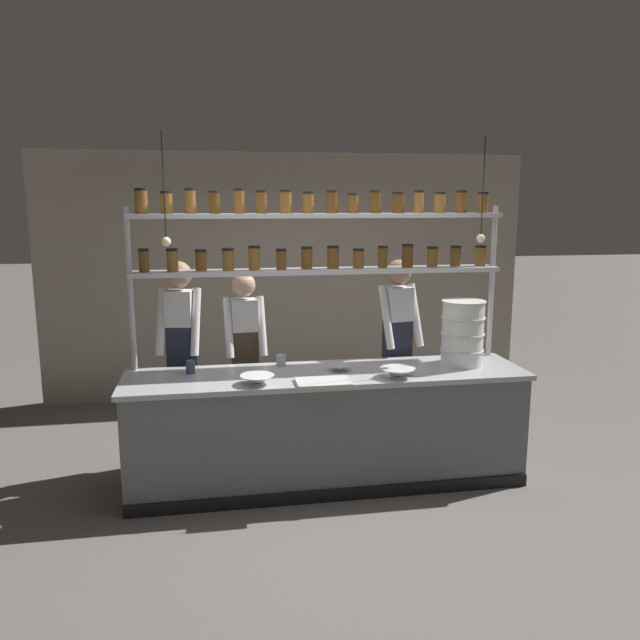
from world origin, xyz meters
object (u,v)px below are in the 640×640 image
at_px(cutting_board, 323,382).
at_px(chef_left, 181,348).
at_px(container_stack, 463,333).
at_px(prep_bowl_near_left, 339,368).
at_px(serving_cup_by_board, 281,360).
at_px(chef_center, 245,352).
at_px(prep_bowl_center_front, 398,373).
at_px(serving_cup_front, 190,367).
at_px(chef_right, 397,341).
at_px(spice_shelf_unit, 320,245).
at_px(prep_bowl_center_back, 257,380).

bearing_deg(cutting_board, chef_left, 140.17).
distance_m(chef_left, cutting_board, 1.39).
distance_m(container_stack, prep_bowl_near_left, 1.07).
bearing_deg(serving_cup_by_board, prep_bowl_near_left, -27.99).
relative_size(chef_center, prep_bowl_near_left, 8.92).
bearing_deg(serving_cup_by_board, prep_bowl_center_front, -30.38).
relative_size(container_stack, serving_cup_front, 5.16).
bearing_deg(prep_bowl_center_front, chef_right, 73.40).
xyz_separation_m(cutting_board, serving_cup_by_board, (-0.25, 0.57, 0.04)).
relative_size(spice_shelf_unit, cutting_board, 7.67).
distance_m(cutting_board, prep_bowl_near_left, 0.38).
height_order(chef_left, container_stack, chef_left).
xyz_separation_m(cutting_board, prep_bowl_near_left, (0.19, 0.33, 0.01)).
xyz_separation_m(chef_left, prep_bowl_center_front, (1.66, -0.82, -0.07)).
bearing_deg(chef_right, spice_shelf_unit, -174.65).
bearing_deg(cutting_board, chef_center, 117.34).
distance_m(container_stack, serving_cup_by_board, 1.51).
relative_size(chef_left, chef_center, 1.07).
distance_m(chef_left, chef_center, 0.56).
xyz_separation_m(prep_bowl_near_left, serving_cup_by_board, (-0.44, 0.24, 0.02)).
bearing_deg(serving_cup_front, prep_bowl_center_front, -13.79).
height_order(cutting_board, prep_bowl_near_left, prep_bowl_near_left).
distance_m(spice_shelf_unit, prep_bowl_center_back, 1.25).
bearing_deg(chef_center, container_stack, -25.11).
xyz_separation_m(spice_shelf_unit, serving_cup_front, (-1.07, -0.18, -0.93)).
height_order(cutting_board, prep_bowl_center_front, prep_bowl_center_front).
height_order(chef_center, chef_right, chef_right).
bearing_deg(container_stack, prep_bowl_center_back, -170.70).
bearing_deg(chef_right, prep_bowl_center_back, -160.49).
bearing_deg(serving_cup_front, chef_right, 12.74).
bearing_deg(prep_bowl_center_back, chef_right, 31.23).
distance_m(chef_center, serving_cup_by_board, 0.52).
bearing_deg(chef_right, prep_bowl_center_front, -118.31).
xyz_separation_m(chef_right, container_stack, (0.40, -0.52, 0.17)).
bearing_deg(serving_cup_by_board, spice_shelf_unit, 11.83).
height_order(spice_shelf_unit, prep_bowl_center_front, spice_shelf_unit).
bearing_deg(serving_cup_by_board, chef_center, 121.43).
distance_m(spice_shelf_unit, chef_left, 1.47).
bearing_deg(prep_bowl_center_front, prep_bowl_near_left, 147.12).
distance_m(spice_shelf_unit, cutting_board, 1.17).
bearing_deg(container_stack, prep_bowl_near_left, -179.02).
distance_m(chef_left, serving_cup_front, 0.45).
xyz_separation_m(chef_left, chef_right, (1.90, -0.02, -0.01)).
bearing_deg(serving_cup_front, container_stack, -2.80).
height_order(chef_left, serving_cup_by_board, chef_left).
relative_size(prep_bowl_center_back, serving_cup_front, 2.46).
bearing_deg(prep_bowl_center_back, prep_bowl_center_front, 0.09).
bearing_deg(chef_center, prep_bowl_center_front, -44.46).
height_order(spice_shelf_unit, container_stack, spice_shelf_unit).
bearing_deg(container_stack, cutting_board, -164.15).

